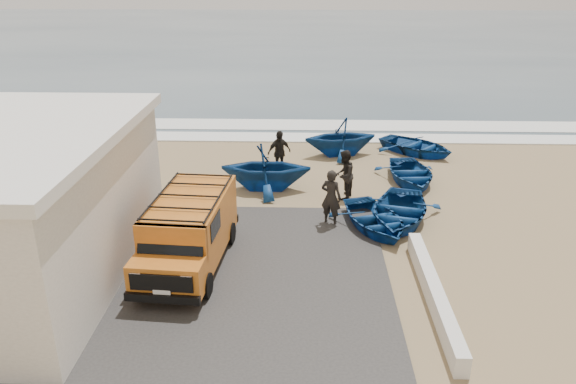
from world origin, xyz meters
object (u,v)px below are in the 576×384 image
object	(u,v)px
van	(189,229)
boat_mid_left	(266,167)
boat_far_right	(416,146)
fisherman_back	(279,152)
boat_near_right	(399,211)
boat_far_left	(340,137)
boat_near_left	(375,219)
parapet	(434,293)
fisherman_middle	(344,175)
boat_mid_right	(410,173)
fisherman_front	(331,197)

from	to	relation	value
van	boat_mid_left	xyz separation A→B (m)	(1.83, 6.07, -0.22)
boat_far_right	fisherman_back	bearing A→B (deg)	156.92
boat_near_right	boat_far_left	bearing A→B (deg)	117.71
boat_near_left	boat_far_left	bearing A→B (deg)	77.36
parapet	fisherman_middle	size ratio (longest dim) A/B	3.15
boat_mid_left	fisherman_middle	size ratio (longest dim) A/B	1.84
fisherman_middle	boat_mid_left	bearing A→B (deg)	-87.10
fisherman_middle	fisherman_back	distance (m)	3.72
boat_mid_left	boat_far_left	size ratio (longest dim) A/B	1.05
boat_near_left	boat_far_left	world-z (taller)	boat_far_left
fisherman_back	boat_near_right	bearing A→B (deg)	-80.00
boat_mid_right	fisherman_front	xyz separation A→B (m)	(-3.43, -4.12, 0.61)
boat_far_right	fisherman_front	bearing A→B (deg)	-166.58
fisherman_front	fisherman_middle	bearing A→B (deg)	-80.75
boat_near_left	boat_far_left	distance (m)	7.98
parapet	van	distance (m)	7.09
boat_far_left	fisherman_front	world-z (taller)	fisherman_front
boat_far_left	fisherman_front	distance (m)	7.59
parapet	boat_mid_left	distance (m)	9.36
parapet	van	world-z (taller)	van
parapet	fisherman_middle	bearing A→B (deg)	105.44
fisherman_middle	boat_near_left	bearing A→B (deg)	37.16
parapet	boat_near_left	xyz separation A→B (m)	(-1.06, 4.40, 0.09)
boat_near_right	boat_far_right	size ratio (longest dim) A/B	1.07
fisherman_middle	fisherman_front	bearing A→B (deg)	4.29
boat_far_right	fisherman_back	size ratio (longest dim) A/B	1.95
boat_far_left	van	bearing A→B (deg)	-39.17
boat_near_left	boat_mid_right	bearing A→B (deg)	48.52
parapet	boat_near_left	size ratio (longest dim) A/B	1.72
boat_far_left	fisherman_middle	distance (m)	5.27
parapet	fisherman_back	size ratio (longest dim) A/B	3.19
boat_near_right	boat_far_right	distance (m)	7.88
parapet	boat_mid_left	world-z (taller)	boat_mid_left
boat_near_right	boat_near_left	bearing A→B (deg)	-130.57
van	boat_mid_right	distance (m)	10.46
boat_mid_left	fisherman_middle	bearing A→B (deg)	-105.32
van	boat_near_right	world-z (taller)	van
boat_mid_left	boat_mid_right	bearing A→B (deg)	-80.03
boat_near_right	boat_mid_left	xyz separation A→B (m)	(-4.80, 2.89, 0.52)
boat_near_left	boat_far_right	xyz separation A→B (m)	(2.87, 8.24, 0.02)
fisherman_middle	boat_far_left	bearing A→B (deg)	-162.95
van	boat_far_left	bearing A→B (deg)	69.05
parapet	boat_near_left	bearing A→B (deg)	103.55
parapet	boat_near_left	distance (m)	4.53
fisherman_back	boat_near_left	bearing A→B (deg)	-89.69
van	fisherman_back	size ratio (longest dim) A/B	2.72
fisherman_middle	van	bearing A→B (deg)	-24.20
boat_far_right	fisherman_front	xyz separation A→B (m)	(-4.34, -7.87, 0.60)
van	boat_mid_left	size ratio (longest dim) A/B	1.46
boat_near_right	boat_mid_left	size ratio (longest dim) A/B	1.11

